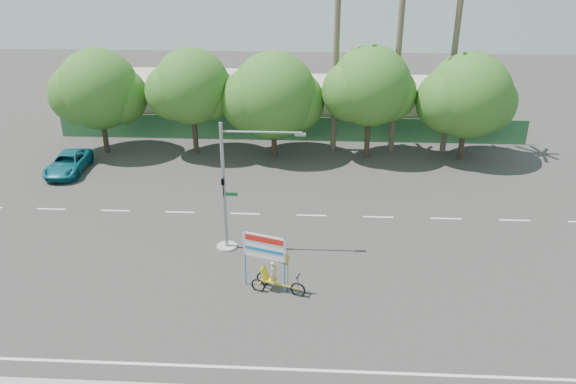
{
  "coord_description": "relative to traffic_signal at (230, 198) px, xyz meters",
  "views": [
    {
      "loc": [
        2.2,
        -22.05,
        15.31
      ],
      "look_at": [
        0.82,
        3.67,
        3.5
      ],
      "focal_mm": 35.0,
      "sensor_mm": 36.0,
      "label": 1
    }
  ],
  "objects": [
    {
      "name": "building_left",
      "position": [
        -7.8,
        22.02,
        -0.92
      ],
      "size": [
        12.0,
        8.0,
        4.0
      ],
      "primitive_type": "cube",
      "color": "beige",
      "rests_on": "ground"
    },
    {
      "name": "tree_center",
      "position": [
        1.14,
        14.02,
        1.55
      ],
      "size": [
        7.62,
        6.4,
        7.85
      ],
      "color": "#473828",
      "rests_on": "ground"
    },
    {
      "name": "palm_tall",
      "position": [
        10.2,
        15.52,
        7.55
      ],
      "size": [
        3.73,
        3.79,
        17.45
      ],
      "color": "#70604C",
      "rests_on": "ground"
    },
    {
      "name": "trike_billboard",
      "position": [
        2.39,
        -3.85,
        -1.7
      ],
      "size": [
        2.96,
        1.27,
        3.04
      ],
      "rotation": [
        0.0,
        0.0,
        -0.31
      ],
      "color": "black",
      "rests_on": "ground"
    },
    {
      "name": "tree_right",
      "position": [
        8.15,
        14.02,
        2.32
      ],
      "size": [
        6.9,
        5.8,
        8.36
      ],
      "color": "#473828",
      "rests_on": "ground"
    },
    {
      "name": "tree_left",
      "position": [
        -4.85,
        14.02,
        2.14
      ],
      "size": [
        6.66,
        5.6,
        8.07
      ],
      "color": "#473828",
      "rests_on": "ground"
    },
    {
      "name": "tree_far_left",
      "position": [
        -11.85,
        14.02,
        1.84
      ],
      "size": [
        7.14,
        6.0,
        7.96
      ],
      "color": "#473828",
      "rests_on": "ground"
    },
    {
      "name": "traffic_signal",
      "position": [
        0.0,
        0.0,
        0.0
      ],
      "size": [
        4.72,
        1.1,
        7.0
      ],
      "color": "gray",
      "rests_on": "ground"
    },
    {
      "name": "pickup_truck",
      "position": [
        -13.07,
        9.87,
        -2.24
      ],
      "size": [
        2.5,
        5.01,
        1.36
      ],
      "primitive_type": "imported",
      "rotation": [
        0.0,
        0.0,
        0.05
      ],
      "color": "#106273",
      "rests_on": "ground"
    },
    {
      "name": "palm_mid",
      "position": [
        14.2,
        15.52,
        6.48
      ],
      "size": [
        3.73,
        3.79,
        15.45
      ],
      "color": "#70604C",
      "rests_on": "ground"
    },
    {
      "name": "building_right",
      "position": [
        10.2,
        22.02,
        -1.12
      ],
      "size": [
        14.0,
        8.0,
        3.6
      ],
      "primitive_type": "cube",
      "color": "beige",
      "rests_on": "ground"
    },
    {
      "name": "fence",
      "position": [
        2.2,
        17.52,
        -1.92
      ],
      "size": [
        38.0,
        0.08,
        2.0
      ],
      "primitive_type": "cube",
      "color": "#336B3D",
      "rests_on": "ground"
    },
    {
      "name": "palm_short",
      "position": [
        5.7,
        15.52,
        5.94
      ],
      "size": [
        3.73,
        3.79,
        14.45
      ],
      "color": "#70604C",
      "rests_on": "ground"
    },
    {
      "name": "tree_far_right",
      "position": [
        15.15,
        14.02,
        1.73
      ],
      "size": [
        7.38,
        6.2,
        7.94
      ],
      "color": "#473828",
      "rests_on": "ground"
    },
    {
      "name": "ground",
      "position": [
        2.2,
        -3.98,
        -2.92
      ],
      "size": [
        120.0,
        120.0,
        0.0
      ],
      "primitive_type": "plane",
      "color": "#33302D",
      "rests_on": "ground"
    }
  ]
}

